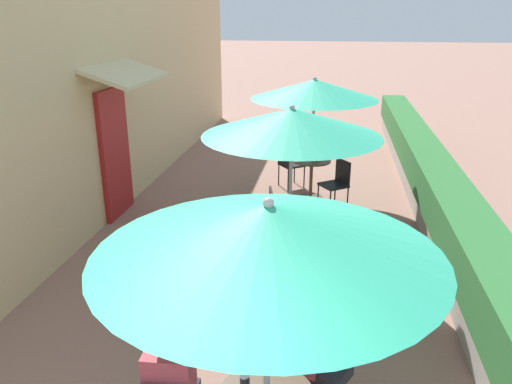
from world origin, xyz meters
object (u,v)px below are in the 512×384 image
(coffee_cup_near, at_px, (245,382))
(coffee_cup_far, at_px, (316,158))
(cafe_chair_near_left, at_px, (307,363))
(patio_table_mid, at_px, (289,235))
(patio_table_far, at_px, (311,172))
(cafe_chair_far_right, at_px, (288,162))
(seated_patron_near_left, at_px, (320,351))
(cafe_chair_mid_right, at_px, (279,213))
(coffee_cup_mid, at_px, (294,214))
(cafe_chair_far_left, at_px, (337,181))
(patio_umbrella_far, at_px, (315,89))
(patio_umbrella_mid, at_px, (292,122))
(cafe_chair_mid_left, at_px, (302,257))
(patio_umbrella_near, at_px, (268,230))

(coffee_cup_near, height_order, coffee_cup_far, same)
(cafe_chair_near_left, height_order, coffee_cup_near, cafe_chair_near_left)
(patio_table_mid, distance_m, patio_table_far, 2.77)
(patio_table_mid, xyz_separation_m, coffee_cup_far, (0.22, 2.74, 0.27))
(patio_table_far, bearing_deg, cafe_chair_near_left, -87.40)
(cafe_chair_far_right, distance_m, coffee_cup_far, 0.80)
(seated_patron_near_left, bearing_deg, cafe_chair_mid_right, -139.81)
(coffee_cup_mid, bearing_deg, cafe_chair_far_left, 75.71)
(coffee_cup_near, height_order, patio_umbrella_far, patio_umbrella_far)
(patio_umbrella_mid, bearing_deg, cafe_chair_near_left, -81.30)
(cafe_chair_far_right, bearing_deg, seated_patron_near_left, -28.49)
(coffee_cup_mid, bearing_deg, cafe_chair_far_right, 96.72)
(cafe_chair_far_left, bearing_deg, cafe_chair_mid_right, 116.48)
(cafe_chair_near_left, distance_m, seated_patron_near_left, 0.20)
(cafe_chair_near_left, relative_size, patio_umbrella_far, 0.40)
(cafe_chair_mid_left, distance_m, patio_table_far, 3.42)
(patio_umbrella_mid, xyz_separation_m, coffee_cup_far, (0.22, 2.74, -1.22))
(cafe_chair_near_left, relative_size, seated_patron_near_left, 0.70)
(coffee_cup_far, bearing_deg, cafe_chair_mid_right, -101.85)
(cafe_chair_mid_right, bearing_deg, cafe_chair_mid_left, 6.38)
(patio_umbrella_mid, height_order, coffee_cup_far, patio_umbrella_mid)
(coffee_cup_near, xyz_separation_m, cafe_chair_mid_left, (0.25, 2.44, -0.25))
(cafe_chair_mid_right, height_order, patio_umbrella_far, patio_umbrella_far)
(cafe_chair_far_left, xyz_separation_m, coffee_cup_far, (-0.39, 0.47, 0.25))
(cafe_chair_far_right, relative_size, coffee_cup_far, 9.67)
(coffee_cup_near, relative_size, cafe_chair_far_right, 0.10)
(seated_patron_near_left, distance_m, coffee_cup_far, 5.32)
(patio_umbrella_mid, relative_size, cafe_chair_mid_right, 2.53)
(cafe_chair_near_left, relative_size, patio_umbrella_mid, 0.40)
(coffee_cup_far, bearing_deg, cafe_chair_far_left, -50.64)
(patio_umbrella_far, bearing_deg, cafe_chair_far_right, 132.71)
(cafe_chair_near_left, relative_size, patio_table_far, 1.21)
(patio_umbrella_far, bearing_deg, cafe_chair_near_left, -87.40)
(patio_umbrella_near, height_order, cafe_chair_mid_left, patio_umbrella_near)
(coffee_cup_mid, distance_m, patio_umbrella_far, 2.95)
(patio_umbrella_near, distance_m, patio_umbrella_far, 5.93)
(patio_table_mid, xyz_separation_m, cafe_chair_mid_left, (0.21, -0.65, 0.03))
(cafe_chair_mid_right, bearing_deg, cafe_chair_far_left, 141.11)
(cafe_chair_mid_left, bearing_deg, coffee_cup_far, -11.87)
(patio_umbrella_near, relative_size, patio_umbrella_mid, 1.00)
(coffee_cup_far, bearing_deg, cafe_chair_far_right, 135.41)
(patio_table_mid, relative_size, patio_table_far, 1.00)
(cafe_chair_mid_right, relative_size, coffee_cup_far, 9.67)
(patio_umbrella_far, bearing_deg, coffee_cup_mid, -91.91)
(patio_umbrella_far, relative_size, cafe_chair_far_left, 2.53)
(coffee_cup_near, xyz_separation_m, coffee_cup_far, (0.26, 5.83, 0.00))
(cafe_chair_mid_right, distance_m, patio_umbrella_far, 2.60)
(coffee_cup_mid, bearing_deg, coffee_cup_near, -91.59)
(patio_table_mid, xyz_separation_m, patio_table_far, (0.15, 2.77, 0.00))
(patio_umbrella_far, distance_m, coffee_cup_far, 1.22)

